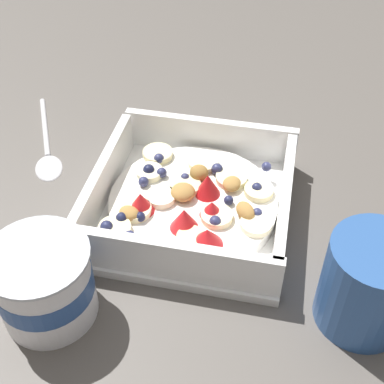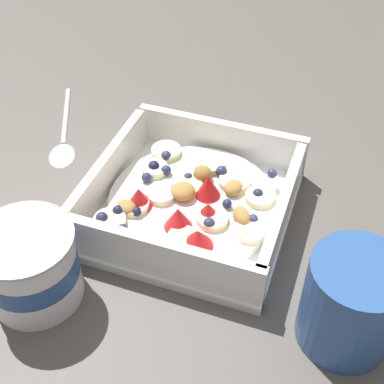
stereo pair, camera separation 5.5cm
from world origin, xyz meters
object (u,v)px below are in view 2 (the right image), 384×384
object	(u,v)px
fruit_bowl	(191,201)
spoon	(63,140)
coffee_mug	(351,301)
yogurt_cup	(31,266)

from	to	relation	value
fruit_bowl	spoon	distance (m)	0.20
spoon	coffee_mug	bearing A→B (deg)	156.92
fruit_bowl	yogurt_cup	size ratio (longest dim) A/B	2.26
spoon	coffee_mug	size ratio (longest dim) A/B	1.49
fruit_bowl	yogurt_cup	bearing A→B (deg)	55.95
yogurt_cup	fruit_bowl	bearing A→B (deg)	-124.05
yogurt_cup	coffee_mug	distance (m)	0.28
fruit_bowl	coffee_mug	xyz separation A→B (m)	(-0.17, 0.09, 0.03)
spoon	coffee_mug	world-z (taller)	coffee_mug
spoon	yogurt_cup	size ratio (longest dim) A/B	1.84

